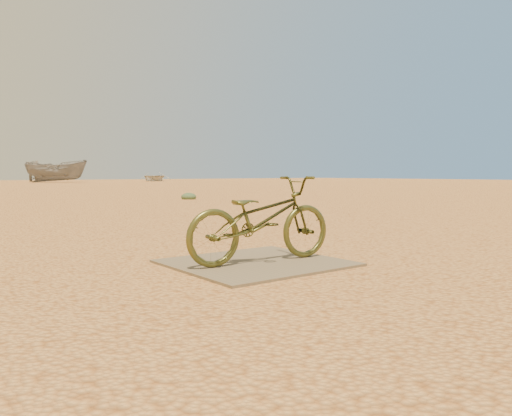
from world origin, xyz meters
TOP-DOWN VIEW (x-y plane):
  - ground at (0.00, 0.00)m, footprint 120.00×120.00m
  - plywood_board at (0.54, 0.54)m, footprint 1.43×1.33m
  - bicycle at (0.56, 0.50)m, footprint 1.50×0.64m
  - boat_mid_right at (10.67, 43.09)m, footprint 5.58×3.89m
  - boat_far_right at (20.71, 44.36)m, footprint 5.08×5.48m
  - kale_b at (5.61, 10.66)m, footprint 0.47×0.47m

SIDE VIEW (x-z plane):
  - ground at x=0.00m, z-range 0.00..0.00m
  - kale_b at x=5.61m, z-range -0.13..0.13m
  - plywood_board at x=0.54m, z-range 0.00..0.02m
  - bicycle at x=0.56m, z-range 0.02..0.79m
  - boat_far_right at x=20.71m, z-range 0.00..0.93m
  - boat_mid_right at x=10.67m, z-range 0.00..2.02m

